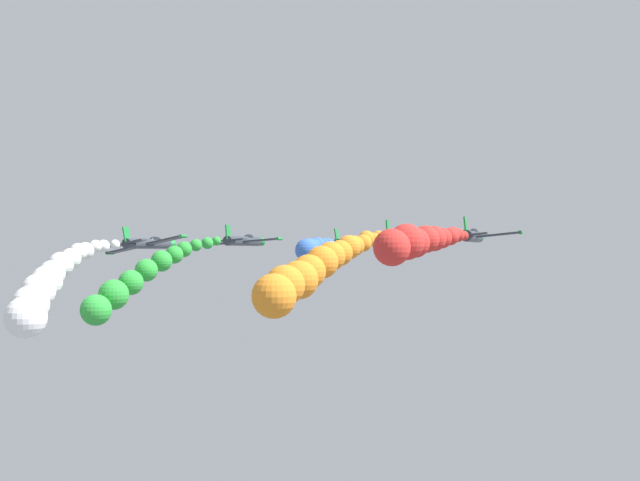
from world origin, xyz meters
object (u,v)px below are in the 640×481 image
airplane_left_inner (244,241)px  airplane_left_outer (149,244)px  airplane_lead (348,243)px  airplane_right_inner (397,237)px  airplane_right_outer (472,236)px

airplane_left_inner → airplane_left_outer: airplane_left_inner is taller
airplane_lead → airplane_right_inner: airplane_right_inner is taller
airplane_lead → airplane_right_inner: bearing=-45.4°
airplane_left_outer → airplane_right_inner: bearing=18.0°
airplane_right_inner → airplane_right_outer: size_ratio=1.00×
airplane_right_inner → airplane_left_inner: bearing=-177.0°
airplane_right_inner → airplane_lead: bearing=134.6°
airplane_right_inner → airplane_right_outer: airplane_right_inner is taller
airplane_lead → airplane_right_inner: (7.85, -7.97, 0.62)m
airplane_left_outer → airplane_left_inner: bearing=42.7°
airplane_lead → airplane_right_inner: size_ratio=1.00×
airplane_lead → airplane_right_outer: (17.15, -16.41, 0.54)m
airplane_left_outer → airplane_right_outer: size_ratio=1.00×
airplane_left_inner → airplane_right_outer: 28.22m
airplane_left_outer → airplane_right_outer: airplane_right_outer is taller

